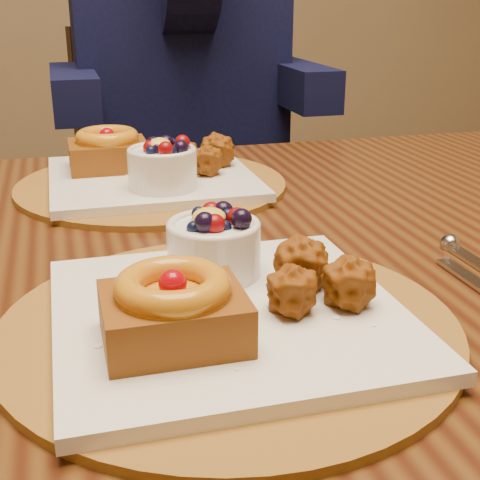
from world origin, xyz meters
The scene contains 5 objects.
dining_table centered at (-0.06, -0.07, 0.68)m, with size 1.60×0.90×0.76m.
place_setting_near centered at (-0.06, -0.28, 0.78)m, with size 0.38×0.38×0.08m.
place_setting_far centered at (-0.06, 0.15, 0.78)m, with size 0.38×0.38×0.09m.
chair_far centered at (0.12, 0.90, 0.52)m, with size 0.57×0.57×0.94m.
diner centered at (0.09, 0.73, 0.96)m, with size 0.55×0.52×0.90m.
Camera 1 is at (-0.18, -0.76, 1.02)m, focal length 50.00 mm.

